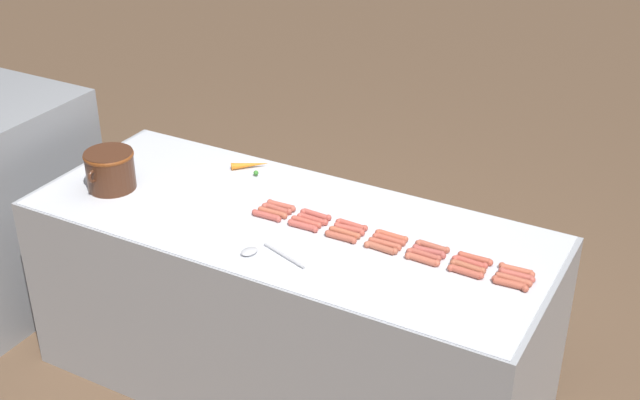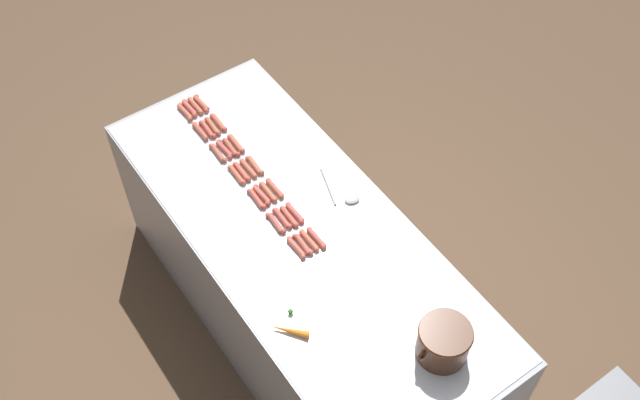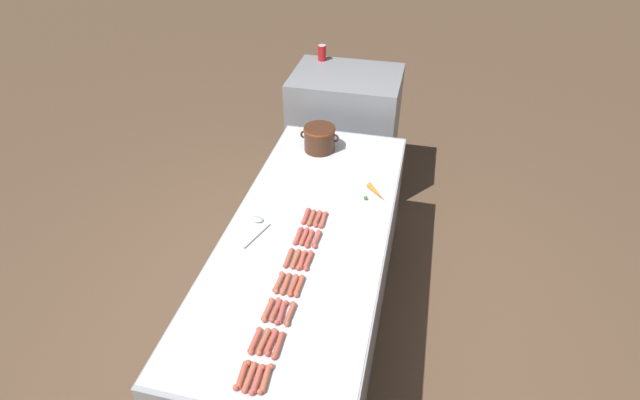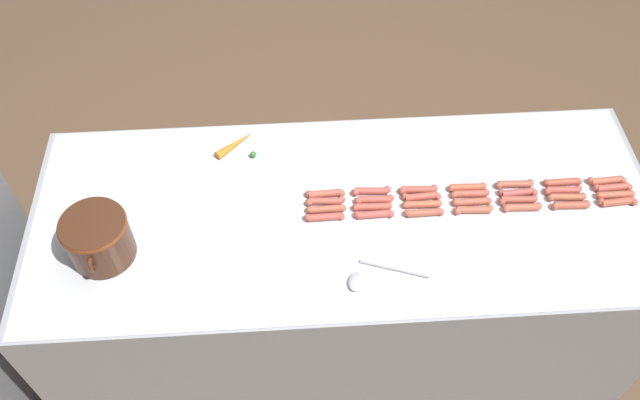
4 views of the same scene
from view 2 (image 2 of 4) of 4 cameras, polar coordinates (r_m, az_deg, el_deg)
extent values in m
plane|color=brown|center=(4.03, -1.23, -9.20)|extent=(20.00, 20.00, 0.00)
cube|color=#9EA0A5|center=(3.67, -1.34, -6.14)|extent=(0.86, 2.14, 0.82)
cube|color=silver|center=(3.32, -1.48, -2.41)|extent=(0.84, 2.10, 0.00)
cylinder|color=#BA553E|center=(3.86, -8.89, 7.15)|extent=(0.03, 0.11, 0.03)
sphere|color=#BA553E|center=(3.89, -9.24, 7.64)|extent=(0.03, 0.03, 0.03)
sphere|color=#BA553E|center=(3.82, -8.53, 6.65)|extent=(0.03, 0.03, 0.03)
cylinder|color=#BA5340|center=(3.75, -7.62, 5.77)|extent=(0.03, 0.11, 0.03)
sphere|color=#BA5340|center=(3.79, -8.07, 6.25)|extent=(0.03, 0.03, 0.03)
sphere|color=#BA5340|center=(3.72, -7.15, 5.28)|extent=(0.03, 0.03, 0.03)
cylinder|color=#BE5B44|center=(3.65, -6.31, 4.22)|extent=(0.03, 0.11, 0.03)
sphere|color=#BE5B44|center=(3.68, -6.79, 4.73)|extent=(0.03, 0.03, 0.03)
sphere|color=#BE5B44|center=(3.62, -5.82, 3.70)|extent=(0.03, 0.03, 0.03)
cylinder|color=#B55C44|center=(3.55, -4.91, 2.60)|extent=(0.03, 0.11, 0.03)
sphere|color=#B55C44|center=(3.58, -5.43, 3.13)|extent=(0.03, 0.03, 0.03)
sphere|color=#B55C44|center=(3.52, -4.38, 2.06)|extent=(0.03, 0.03, 0.03)
cylinder|color=#B65541|center=(3.46, -3.41, 0.88)|extent=(0.03, 0.11, 0.03)
sphere|color=#B65541|center=(3.49, -3.89, 1.47)|extent=(0.03, 0.03, 0.03)
sphere|color=#B65541|center=(3.43, -2.92, 0.27)|extent=(0.03, 0.03, 0.03)
cylinder|color=#BE5247|center=(3.37, -1.90, -0.97)|extent=(0.03, 0.11, 0.03)
sphere|color=#BE5247|center=(3.40, -2.40, -0.34)|extent=(0.03, 0.03, 0.03)
sphere|color=#BE5247|center=(3.34, -1.39, -1.61)|extent=(0.03, 0.03, 0.03)
cylinder|color=#BA5045|center=(3.29, -0.26, -2.87)|extent=(0.03, 0.11, 0.03)
sphere|color=#BA5045|center=(3.31, -0.80, -2.21)|extent=(0.03, 0.03, 0.03)
sphere|color=#BA5045|center=(3.26, 0.28, -3.53)|extent=(0.03, 0.03, 0.03)
cylinder|color=#B95B43|center=(3.85, -9.34, 6.96)|extent=(0.03, 0.11, 0.03)
sphere|color=#B95B43|center=(3.89, -9.73, 7.44)|extent=(0.03, 0.03, 0.03)
sphere|color=#B95B43|center=(3.81, -8.93, 6.48)|extent=(0.03, 0.03, 0.03)
cylinder|color=#B35C40|center=(3.74, -8.06, 5.50)|extent=(0.03, 0.11, 0.03)
sphere|color=#B35C40|center=(3.77, -8.53, 5.97)|extent=(0.03, 0.03, 0.03)
sphere|color=#B35C40|center=(3.71, -7.57, 5.02)|extent=(0.03, 0.03, 0.03)
cylinder|color=#B05040|center=(3.64, -6.67, 3.94)|extent=(0.03, 0.11, 0.03)
sphere|color=#B05040|center=(3.67, -7.16, 4.45)|extent=(0.03, 0.03, 0.03)
sphere|color=#B05040|center=(3.60, -6.17, 3.43)|extent=(0.03, 0.03, 0.03)
cylinder|color=#BA5942|center=(3.54, -5.37, 2.37)|extent=(0.03, 0.11, 0.03)
sphere|color=#BA5942|center=(3.57, -5.83, 2.94)|extent=(0.03, 0.03, 0.03)
sphere|color=#BA5942|center=(3.51, -4.91, 1.80)|extent=(0.03, 0.03, 0.03)
cylinder|color=#BC5D41|center=(3.45, -3.86, 0.62)|extent=(0.03, 0.11, 0.03)
sphere|color=#BC5D41|center=(3.48, -4.37, 1.20)|extent=(0.03, 0.03, 0.03)
sphere|color=#BC5D41|center=(3.42, -3.33, 0.03)|extent=(0.03, 0.03, 0.03)
cylinder|color=#BE5443|center=(3.36, -2.34, -1.26)|extent=(0.03, 0.11, 0.03)
sphere|color=#BE5443|center=(3.38, -2.89, -0.66)|extent=(0.03, 0.03, 0.03)
sphere|color=#BE5443|center=(3.33, -1.78, -1.88)|extent=(0.03, 0.03, 0.03)
cylinder|color=#BA5C42|center=(3.28, -0.81, -3.04)|extent=(0.03, 0.11, 0.03)
sphere|color=#BA5C42|center=(3.31, -1.35, -2.39)|extent=(0.03, 0.03, 0.03)
sphere|color=#BA5C42|center=(3.25, -0.27, -3.71)|extent=(0.03, 0.03, 0.03)
cylinder|color=#BD5447|center=(3.84, -9.74, 6.79)|extent=(0.03, 0.11, 0.03)
sphere|color=#BD5447|center=(3.88, -10.11, 7.28)|extent=(0.03, 0.03, 0.03)
sphere|color=#BD5447|center=(3.81, -9.36, 6.29)|extent=(0.03, 0.03, 0.03)
cylinder|color=#BD4F42|center=(3.73, -8.43, 5.25)|extent=(0.03, 0.11, 0.03)
sphere|color=#BD4F42|center=(3.76, -8.90, 5.73)|extent=(0.03, 0.03, 0.03)
sphere|color=#BD4F42|center=(3.70, -7.95, 4.77)|extent=(0.03, 0.03, 0.03)
cylinder|color=#B14F47|center=(3.63, -7.17, 3.79)|extent=(0.03, 0.11, 0.03)
sphere|color=#B14F47|center=(3.67, -7.56, 4.35)|extent=(0.03, 0.03, 0.03)
sphere|color=#B14F47|center=(3.60, -6.77, 3.23)|extent=(0.03, 0.03, 0.03)
cylinder|color=#B85540|center=(3.53, -5.88, 2.12)|extent=(0.03, 0.11, 0.03)
sphere|color=#B85540|center=(3.56, -6.37, 2.67)|extent=(0.03, 0.03, 0.03)
sphere|color=#B85540|center=(3.50, -5.38, 1.57)|extent=(0.03, 0.03, 0.03)
cylinder|color=#BE5345|center=(3.44, -4.38, 0.38)|extent=(0.03, 0.11, 0.03)
sphere|color=#BE5345|center=(3.47, -4.83, 1.00)|extent=(0.03, 0.03, 0.03)
sphere|color=#BE5345|center=(3.41, -3.93, -0.25)|extent=(0.03, 0.03, 0.03)
cylinder|color=#BC5144|center=(3.35, -2.86, -1.38)|extent=(0.03, 0.11, 0.03)
sphere|color=#BC5144|center=(3.38, -3.41, -0.78)|extent=(0.03, 0.03, 0.03)
sphere|color=#BC5144|center=(3.33, -2.30, -1.99)|extent=(0.03, 0.03, 0.03)
cylinder|color=#B45344|center=(3.27, -1.30, -3.33)|extent=(0.03, 0.11, 0.03)
sphere|color=#B45344|center=(3.30, -1.90, -2.71)|extent=(0.03, 0.03, 0.03)
sphere|color=#B45344|center=(3.24, -0.69, -3.96)|extent=(0.03, 0.03, 0.03)
cylinder|color=#BD5B43|center=(3.83, -10.08, 6.50)|extent=(0.03, 0.11, 0.03)
sphere|color=#BD5B43|center=(3.87, -10.43, 7.00)|extent=(0.03, 0.03, 0.03)
sphere|color=#BD5B43|center=(3.79, -9.72, 6.00)|extent=(0.03, 0.03, 0.03)
cylinder|color=#B7523D|center=(3.73, -8.96, 5.10)|extent=(0.03, 0.11, 0.03)
sphere|color=#B7523D|center=(3.76, -9.36, 5.61)|extent=(0.03, 0.03, 0.03)
sphere|color=#B7523D|center=(3.69, -8.55, 4.58)|extent=(0.03, 0.03, 0.03)
cylinder|color=#B15843|center=(3.62, -7.67, 3.51)|extent=(0.03, 0.11, 0.03)
sphere|color=#B15843|center=(3.65, -8.15, 4.02)|extent=(0.03, 0.03, 0.03)
sphere|color=#B15843|center=(3.59, -7.18, 2.99)|extent=(0.03, 0.03, 0.03)
cylinder|color=#BC573E|center=(3.52, -6.26, 1.88)|extent=(0.03, 0.11, 0.03)
sphere|color=#BC573E|center=(3.55, -6.75, 2.43)|extent=(0.03, 0.03, 0.03)
sphere|color=#BC573E|center=(3.49, -5.76, 1.32)|extent=(0.03, 0.03, 0.03)
cylinder|color=#B95041|center=(3.43, -4.78, 0.08)|extent=(0.03, 0.11, 0.03)
sphere|color=#B95041|center=(3.46, -5.31, 0.65)|extent=(0.03, 0.03, 0.03)
sphere|color=#B95041|center=(3.40, -4.24, -0.50)|extent=(0.03, 0.03, 0.03)
cylinder|color=#B95145|center=(3.34, -3.34, -1.74)|extent=(0.03, 0.11, 0.03)
sphere|color=#B95145|center=(3.37, -3.91, -1.14)|extent=(0.03, 0.03, 0.03)
sphere|color=#B95145|center=(3.31, -2.77, -2.35)|extent=(0.03, 0.03, 0.03)
cylinder|color=#BA5746|center=(3.26, -1.79, -3.59)|extent=(0.03, 0.11, 0.03)
sphere|color=#BA5746|center=(3.29, -2.30, -2.91)|extent=(0.03, 0.03, 0.03)
sphere|color=#BA5746|center=(3.23, -1.27, -4.27)|extent=(0.03, 0.03, 0.03)
cylinder|color=#472616|center=(2.99, 9.22, -10.43)|extent=(0.20, 0.20, 0.17)
torus|color=brown|center=(2.93, 9.40, -9.79)|extent=(0.21, 0.21, 0.02)
torus|color=#472616|center=(3.02, 10.73, -9.25)|extent=(0.06, 0.01, 0.06)
torus|color=#472616|center=(2.94, 7.75, -11.34)|extent=(0.06, 0.01, 0.06)
cylinder|color=#B7B7BC|center=(3.47, 0.63, 1.03)|extent=(0.08, 0.21, 0.01)
ellipsoid|color=#B7B7BC|center=(3.42, 2.42, 0.04)|extent=(0.08, 0.07, 0.02)
cone|color=orange|center=(3.05, -2.40, -9.72)|extent=(0.13, 0.15, 0.03)
sphere|color=#387F2D|center=(3.09, -2.22, -8.34)|extent=(0.02, 0.02, 0.02)
camera|label=1|loc=(4.84, 16.60, 38.54)|focal=47.63mm
camera|label=3|loc=(3.69, -29.95, 30.65)|focal=26.89mm
camera|label=4|loc=(2.93, 25.70, 29.59)|focal=37.02mm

